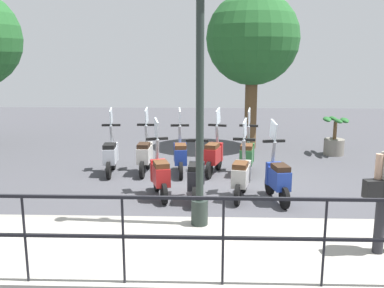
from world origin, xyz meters
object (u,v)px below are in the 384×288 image
object	(u,v)px
potted_palm	(334,139)
scooter_near_3	(160,174)
lamp_post_near	(200,96)
scooter_near_1	(241,175)
scooter_far_1	(214,154)
scooter_far_3	(145,154)
scooter_far_4	(111,154)
scooter_far_0	(247,155)
scooter_near_2	(196,177)
scooter_near_0	(277,177)
scooter_far_2	(180,155)
tree_distant	(253,39)

from	to	relation	value
potted_palm	scooter_near_3	distance (m)	5.94
lamp_post_near	scooter_near_1	world-z (taller)	lamp_post_near
lamp_post_near	scooter_far_1	distance (m)	3.84
scooter_far_3	lamp_post_near	bearing A→B (deg)	-156.94
scooter_far_3	scooter_far_4	bearing A→B (deg)	97.22
lamp_post_near	scooter_far_1	bearing A→B (deg)	-4.70
potted_palm	scooter_near_1	distance (m)	4.85
scooter_near_3	scooter_far_0	xyz separation A→B (m)	(1.68, -1.86, 0.00)
lamp_post_near	potted_palm	size ratio (longest dim) A/B	4.28
scooter_near_2	scooter_far_4	distance (m)	2.75
potted_palm	scooter_near_0	distance (m)	4.60
scooter_far_1	scooter_far_4	distance (m)	2.43
scooter_near_2	scooter_far_2	xyz separation A→B (m)	(1.84, 0.41, 0.00)
scooter_far_3	scooter_near_0	bearing A→B (deg)	-122.19
tree_distant	scooter_near_1	size ratio (longest dim) A/B	2.98
potted_palm	scooter_near_3	world-z (taller)	scooter_near_3
lamp_post_near	scooter_far_2	world-z (taller)	lamp_post_near
lamp_post_near	scooter_far_0	size ratio (longest dim) A/B	2.94
tree_distant	scooter_near_3	xyz separation A→B (m)	(-4.69, 2.23, -2.73)
lamp_post_near	scooter_near_3	bearing A→B (deg)	25.11
scooter_near_0	scooter_near_3	world-z (taller)	same
scooter_far_0	scooter_far_2	bearing A→B (deg)	100.55
scooter_near_1	scooter_near_2	bearing A→B (deg)	113.80
scooter_far_2	scooter_near_0	bearing A→B (deg)	-138.20
scooter_far_4	scooter_far_1	bearing A→B (deg)	-93.12
scooter_near_0	scooter_far_0	distance (m)	1.89
scooter_far_0	scooter_near_0	bearing A→B (deg)	-157.20
scooter_near_1	scooter_far_1	world-z (taller)	same
lamp_post_near	scooter_near_3	xyz separation A→B (m)	(1.72, 0.80, -1.68)
lamp_post_near	scooter_far_3	bearing A→B (deg)	21.36
potted_palm	scooter_far_0	distance (m)	3.43
lamp_post_near	tree_distant	distance (m)	6.65
scooter_far_2	scooter_far_4	world-z (taller)	same
tree_distant	scooter_near_1	xyz separation A→B (m)	(-4.70, 0.64, -2.73)
scooter_far_4	tree_distant	bearing A→B (deg)	-54.46
scooter_near_3	scooter_far_1	world-z (taller)	same
scooter_near_1	scooter_far_1	bearing A→B (deg)	29.52
scooter_near_1	scooter_near_2	size ratio (longest dim) A/B	1.00
potted_palm	tree_distant	bearing A→B (deg)	69.86
lamp_post_near	scooter_near_0	distance (m)	2.72
tree_distant	scooter_near_2	size ratio (longest dim) A/B	2.98
scooter_far_0	scooter_far_3	bearing A→B (deg)	99.12
scooter_far_1	tree_distant	bearing A→B (deg)	-4.43
scooter_far_0	scooter_far_3	world-z (taller)	same
scooter_near_2	scooter_far_1	size ratio (longest dim) A/B	1.00
scooter_near_3	scooter_far_2	size ratio (longest dim) A/B	1.00
potted_palm	scooter_near_3	size ratio (longest dim) A/B	0.69
lamp_post_near	scooter_far_4	bearing A→B (deg)	32.53
scooter_far_3	scooter_far_4	distance (m)	0.80
potted_palm	scooter_near_2	xyz separation A→B (m)	(-4.03, 3.80, 0.04)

